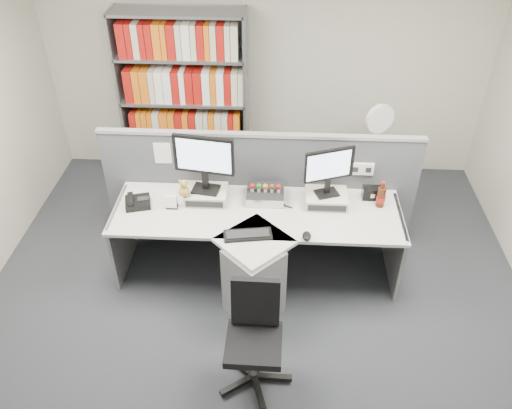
# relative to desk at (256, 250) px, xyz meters

# --- Properties ---
(ground) EXTENTS (5.50, 5.50, 0.00)m
(ground) POSITION_rel_desk_xyz_m (0.00, -0.60, -0.46)
(ground) COLOR #32353B
(ground) RESTS_ON ground
(room_shell) EXTENTS (5.04, 5.54, 2.72)m
(room_shell) POSITION_rel_desk_xyz_m (0.00, -0.60, 1.33)
(room_shell) COLOR #B9B5A5
(room_shell) RESTS_ON ground
(partition) EXTENTS (3.00, 0.08, 1.27)m
(partition) POSITION_rel_desk_xyz_m (0.00, 0.65, 0.19)
(partition) COLOR #4B4D55
(partition) RESTS_ON ground
(desk) EXTENTS (2.60, 1.20, 0.72)m
(desk) POSITION_rel_desk_xyz_m (0.00, 0.00, 0.00)
(desk) COLOR beige
(desk) RESTS_ON ground
(monitor_riser_left) EXTENTS (0.38, 0.31, 0.10)m
(monitor_riser_left) POSITION_rel_desk_xyz_m (-0.48, 0.38, 0.31)
(monitor_riser_left) COLOR beige
(monitor_riser_left) RESTS_ON desk
(monitor_riser_right) EXTENTS (0.38, 0.31, 0.10)m
(monitor_riser_right) POSITION_rel_desk_xyz_m (0.62, 0.38, 0.31)
(monitor_riser_right) COLOR beige
(monitor_riser_right) RESTS_ON desk
(monitor_left) EXTENTS (0.54, 0.21, 0.55)m
(monitor_left) POSITION_rel_desk_xyz_m (-0.48, 0.38, 0.69)
(monitor_left) COLOR black
(monitor_left) RESTS_ON monitor_riser_left
(monitor_right) EXTENTS (0.44, 0.21, 0.46)m
(monitor_right) POSITION_rel_desk_xyz_m (0.62, 0.38, 0.64)
(monitor_right) COLOR black
(monitor_right) RESTS_ON monitor_riser_right
(desktop_pc) EXTENTS (0.34, 0.30, 0.09)m
(desktop_pc) POSITION_rel_desk_xyz_m (0.07, 0.42, 0.31)
(desktop_pc) COLOR black
(desktop_pc) RESTS_ON desk
(figurines) EXTENTS (0.29, 0.05, 0.09)m
(figurines) POSITION_rel_desk_xyz_m (0.07, 0.40, 0.41)
(figurines) COLOR beige
(figurines) RESTS_ON desktop_pc
(keyboard) EXTENTS (0.43, 0.22, 0.03)m
(keyboard) POSITION_rel_desk_xyz_m (-0.06, -0.13, 0.28)
(keyboard) COLOR black
(keyboard) RESTS_ON desk
(mouse) EXTENTS (0.07, 0.12, 0.04)m
(mouse) POSITION_rel_desk_xyz_m (0.44, -0.12, 0.29)
(mouse) COLOR black
(mouse) RESTS_ON desk
(desk_phone) EXTENTS (0.27, 0.25, 0.10)m
(desk_phone) POSITION_rel_desk_xyz_m (-1.09, 0.25, 0.30)
(desk_phone) COLOR black
(desk_phone) RESTS_ON desk
(desk_calendar) EXTENTS (0.10, 0.08, 0.13)m
(desk_calendar) POSITION_rel_desk_xyz_m (-0.77, 0.24, 0.32)
(desk_calendar) COLOR black
(desk_calendar) RESTS_ON desk
(plush_toy) EXTENTS (0.10, 0.10, 0.17)m
(plush_toy) POSITION_rel_desk_xyz_m (-0.66, 0.28, 0.44)
(plush_toy) COLOR olive
(plush_toy) RESTS_ON monitor_riser_left
(speaker) EXTENTS (0.18, 0.10, 0.12)m
(speaker) POSITION_rel_desk_xyz_m (1.05, 0.48, 0.32)
(speaker) COLOR black
(speaker) RESTS_ON desk
(cola_bottle) EXTENTS (0.08, 0.08, 0.26)m
(cola_bottle) POSITION_rel_desk_xyz_m (1.11, 0.37, 0.36)
(cola_bottle) COLOR #3F190A
(cola_bottle) RESTS_ON desk
(shelving_unit) EXTENTS (1.41, 0.40, 2.00)m
(shelving_unit) POSITION_rel_desk_xyz_m (-0.90, 1.85, 0.52)
(shelving_unit) COLOR slate
(shelving_unit) RESTS_ON ground
(filing_cabinet) EXTENTS (0.45, 0.61, 0.70)m
(filing_cabinet) POSITION_rel_desk_xyz_m (1.20, 1.40, -0.11)
(filing_cabinet) COLOR slate
(filing_cabinet) RESTS_ON ground
(desk_fan) EXTENTS (0.31, 0.20, 0.53)m
(desk_fan) POSITION_rel_desk_xyz_m (1.20, 1.40, 0.58)
(desk_fan) COLOR white
(desk_fan) RESTS_ON filing_cabinet
(office_chair) EXTENTS (0.56, 0.58, 0.88)m
(office_chair) POSITION_rel_desk_xyz_m (0.04, -0.95, 0.01)
(office_chair) COLOR silver
(office_chair) RESTS_ON ground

